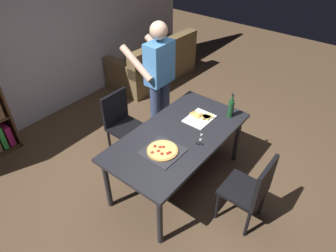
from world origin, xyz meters
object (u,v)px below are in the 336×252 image
object	(u,v)px
chair_far_side	(122,121)
pepperoni_pizza_on_tray	(162,151)
dining_table	(178,139)
couch	(155,65)
person_serving_pizza	(159,78)
kitchen_scissors	(200,141)
chair_near_camera	(252,189)
wine_bottle	(231,108)

from	to	relation	value
chair_far_side	pepperoni_pizza_on_tray	xyz separation A→B (m)	(-0.34, -0.99, 0.25)
dining_table	pepperoni_pizza_on_tray	size ratio (longest dim) A/B	4.48
chair_far_side	couch	distance (m)	2.17
dining_table	person_serving_pizza	distance (m)	0.95
person_serving_pizza	kitchen_scissors	world-z (taller)	person_serving_pizza
chair_near_camera	pepperoni_pizza_on_tray	size ratio (longest dim) A/B	2.30
dining_table	kitchen_scissors	bearing A→B (deg)	-79.47
pepperoni_pizza_on_tray	wine_bottle	bearing A→B (deg)	-13.02
kitchen_scissors	chair_near_camera	bearing A→B (deg)	-94.07
chair_far_side	chair_near_camera	bearing A→B (deg)	-90.00
chair_near_camera	chair_far_side	distance (m)	1.89
couch	wine_bottle	world-z (taller)	wine_bottle
person_serving_pizza	chair_far_side	bearing A→B (deg)	157.35
wine_bottle	kitchen_scissors	size ratio (longest dim) A/B	1.61
dining_table	couch	xyz separation A→B (m)	(1.90, 1.99, -0.37)
couch	person_serving_pizza	bearing A→B (deg)	-137.33
chair_far_side	wine_bottle	bearing A→B (deg)	-60.94
chair_far_side	wine_bottle	size ratio (longest dim) A/B	2.85
pepperoni_pizza_on_tray	wine_bottle	size ratio (longest dim) A/B	1.24
chair_near_camera	person_serving_pizza	bearing A→B (deg)	72.45
dining_table	pepperoni_pizza_on_tray	world-z (taller)	pepperoni_pizza_on_tray
chair_far_side	wine_bottle	world-z (taller)	wine_bottle
couch	kitchen_scissors	size ratio (longest dim) A/B	8.86
wine_bottle	kitchen_scissors	world-z (taller)	wine_bottle
kitchen_scissors	pepperoni_pizza_on_tray	bearing A→B (deg)	150.58
dining_table	chair_near_camera	xyz separation A→B (m)	(-0.00, -0.94, -0.17)
pepperoni_pizza_on_tray	chair_far_side	bearing A→B (deg)	71.13
chair_near_camera	pepperoni_pizza_on_tray	xyz separation A→B (m)	(-0.34, 0.90, 0.25)
chair_far_side	dining_table	bearing A→B (deg)	-90.00
person_serving_pizza	kitchen_scissors	xyz separation A→B (m)	(-0.48, -0.99, -0.24)
chair_near_camera	kitchen_scissors	xyz separation A→B (m)	(0.05, 0.68, 0.24)
chair_near_camera	couch	size ratio (longest dim) A/B	0.52
person_serving_pizza	kitchen_scissors	size ratio (longest dim) A/B	8.93
wine_bottle	person_serving_pizza	bearing A→B (deg)	98.62
pepperoni_pizza_on_tray	kitchen_scissors	xyz separation A→B (m)	(0.39, -0.22, -0.01)
couch	pepperoni_pizza_on_tray	xyz separation A→B (m)	(-2.23, -2.03, 0.46)
kitchen_scissors	chair_far_side	bearing A→B (deg)	92.31
person_serving_pizza	kitchen_scissors	distance (m)	1.12
dining_table	chair_near_camera	world-z (taller)	chair_near_camera
chair_far_side	pepperoni_pizza_on_tray	size ratio (longest dim) A/B	2.30
couch	person_serving_pizza	size ratio (longest dim) A/B	0.99
person_serving_pizza	wine_bottle	bearing A→B (deg)	-81.38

